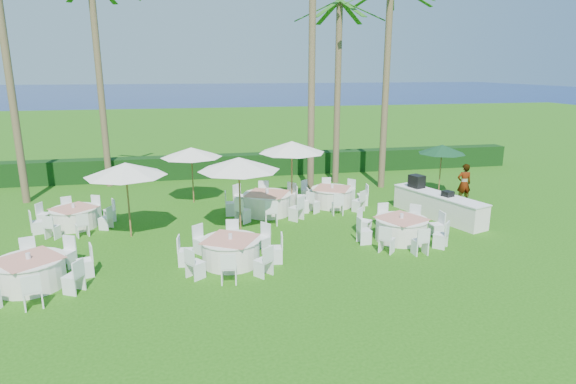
# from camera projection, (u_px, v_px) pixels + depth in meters

# --- Properties ---
(ground) EXTENTS (120.00, 120.00, 0.00)m
(ground) POSITION_uv_depth(u_px,v_px,m) (253.00, 257.00, 15.35)
(ground) COLOR #1F530E
(ground) RESTS_ON ground
(hedge) EXTENTS (34.00, 1.00, 1.20)m
(hedge) POSITION_uv_depth(u_px,v_px,m) (224.00, 166.00, 26.58)
(hedge) COLOR black
(hedge) RESTS_ON ground
(ocean) EXTENTS (260.00, 260.00, 0.00)m
(ocean) POSITION_uv_depth(u_px,v_px,m) (195.00, 94.00, 112.08)
(ocean) COLOR #080F56
(ocean) RESTS_ON ground
(banquet_table_a) EXTENTS (3.19, 3.19, 0.98)m
(banquet_table_a) POSITION_uv_depth(u_px,v_px,m) (30.00, 272.00, 13.16)
(banquet_table_a) COLOR white
(banquet_table_a) RESTS_ON ground
(banquet_table_b) EXTENTS (3.20, 3.20, 0.96)m
(banquet_table_b) POSITION_uv_depth(u_px,v_px,m) (231.00, 251.00, 14.71)
(banquet_table_b) COLOR white
(banquet_table_b) RESTS_ON ground
(banquet_table_c) EXTENTS (3.17, 3.17, 0.96)m
(banquet_table_c) POSITION_uv_depth(u_px,v_px,m) (401.00, 229.00, 16.73)
(banquet_table_c) COLOR white
(banquet_table_c) RESTS_ON ground
(banquet_table_d) EXTENTS (2.90, 2.90, 0.91)m
(banquet_table_d) POSITION_uv_depth(u_px,v_px,m) (74.00, 217.00, 18.12)
(banquet_table_d) COLOR white
(banquet_table_d) RESTS_ON ground
(banquet_table_e) EXTENTS (3.46, 3.46, 1.03)m
(banquet_table_e) POSITION_uv_depth(u_px,v_px,m) (267.00, 203.00, 19.78)
(banquet_table_e) COLOR white
(banquet_table_e) RESTS_ON ground
(banquet_table_f) EXTENTS (3.16, 3.16, 0.95)m
(banquet_table_f) POSITION_uv_depth(u_px,v_px,m) (332.00, 196.00, 20.94)
(banquet_table_f) COLOR white
(banquet_table_f) RESTS_ON ground
(umbrella_a) EXTENTS (2.82, 2.82, 2.69)m
(umbrella_a) POSITION_uv_depth(u_px,v_px,m) (126.00, 169.00, 16.57)
(umbrella_a) COLOR brown
(umbrella_a) RESTS_ON ground
(umbrella_b) EXTENTS (2.96, 2.96, 2.76)m
(umbrella_b) POSITION_uv_depth(u_px,v_px,m) (239.00, 164.00, 17.16)
(umbrella_b) COLOR brown
(umbrella_b) RESTS_ON ground
(umbrella_c) EXTENTS (2.68, 2.68, 2.49)m
(umbrella_c) POSITION_uv_depth(u_px,v_px,m) (191.00, 152.00, 20.96)
(umbrella_c) COLOR brown
(umbrella_c) RESTS_ON ground
(umbrella_d) EXTENTS (2.85, 2.85, 2.84)m
(umbrella_d) POSITION_uv_depth(u_px,v_px,m) (292.00, 147.00, 20.37)
(umbrella_d) COLOR brown
(umbrella_d) RESTS_ON ground
(umbrella_green) EXTENTS (2.18, 2.18, 2.41)m
(umbrella_green) POSITION_uv_depth(u_px,v_px,m) (442.00, 149.00, 22.23)
(umbrella_green) COLOR brown
(umbrella_green) RESTS_ON ground
(buffet_table) EXTENTS (2.21, 4.31, 1.51)m
(buffet_table) POSITION_uv_depth(u_px,v_px,m) (438.00, 205.00, 19.25)
(buffet_table) COLOR white
(buffet_table) RESTS_ON ground
(staff_person) EXTENTS (0.67, 0.47, 1.77)m
(staff_person) POSITION_uv_depth(u_px,v_px,m) (464.00, 183.00, 21.25)
(staff_person) COLOR gray
(staff_person) RESTS_ON ground
(palm_a) EXTENTS (4.40, 3.99, 10.92)m
(palm_a) POSITION_uv_depth(u_px,v_px,m) (8.00, 65.00, 20.07)
(palm_a) COLOR brown
(palm_a) RESTS_ON ground
(palm_b) EXTENTS (4.39, 4.21, 9.96)m
(palm_b) POSITION_uv_depth(u_px,v_px,m) (99.00, 76.00, 23.20)
(palm_b) COLOR brown
(palm_b) RESTS_ON ground
(palm_c) EXTENTS (4.40, 4.16, 12.79)m
(palm_c) POSITION_uv_depth(u_px,v_px,m) (312.00, 44.00, 21.87)
(palm_c) COLOR brown
(palm_c) RESTS_ON ground
(palm_d) EXTENTS (4.29, 4.34, 9.03)m
(palm_d) POSITION_uv_depth(u_px,v_px,m) (338.00, 86.00, 24.08)
(palm_d) COLOR brown
(palm_d) RESTS_ON ground
(palm_e) EXTENTS (4.40, 4.10, 9.64)m
(palm_e) POSITION_uv_depth(u_px,v_px,m) (386.00, 80.00, 23.01)
(palm_e) COLOR brown
(palm_e) RESTS_ON ground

